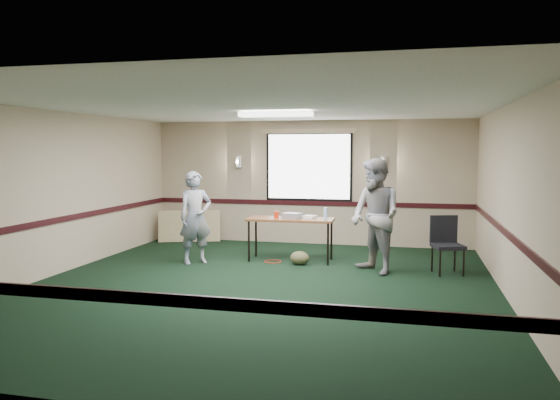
% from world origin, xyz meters
% --- Properties ---
extents(ground, '(8.00, 8.00, 0.00)m').
position_xyz_m(ground, '(0.00, 0.00, 0.00)').
color(ground, black).
rests_on(ground, ground).
extents(room_shell, '(8.00, 8.02, 8.00)m').
position_xyz_m(room_shell, '(0.00, 2.12, 1.58)').
color(room_shell, tan).
rests_on(room_shell, ground).
extents(folding_table, '(1.61, 0.67, 0.80)m').
position_xyz_m(folding_table, '(0.02, 2.04, 0.74)').
color(folding_table, '#5C291A').
rests_on(folding_table, ground).
extents(projector, '(0.37, 0.34, 0.10)m').
position_xyz_m(projector, '(0.05, 2.02, 0.85)').
color(projector, gray).
rests_on(projector, folding_table).
extents(game_console, '(0.27, 0.25, 0.05)m').
position_xyz_m(game_console, '(0.37, 2.10, 0.82)').
color(game_console, white).
rests_on(game_console, folding_table).
extents(red_cup, '(0.09, 0.09, 0.13)m').
position_xyz_m(red_cup, '(-0.22, 1.95, 0.86)').
color(red_cup, red).
rests_on(red_cup, folding_table).
extents(water_bottle, '(0.07, 0.07, 0.22)m').
position_xyz_m(water_bottle, '(0.69, 1.96, 0.91)').
color(water_bottle, '#93C7F1').
rests_on(water_bottle, folding_table).
extents(duffel_bag, '(0.41, 0.35, 0.24)m').
position_xyz_m(duffel_bag, '(0.26, 1.72, 0.12)').
color(duffel_bag, '#4C4C2B').
rests_on(duffel_bag, ground).
extents(cable_coil, '(0.39, 0.39, 0.02)m').
position_xyz_m(cable_coil, '(-0.26, 1.83, 0.01)').
color(cable_coil, '#B72C16').
rests_on(cable_coil, ground).
extents(folded_table, '(1.37, 0.63, 0.70)m').
position_xyz_m(folded_table, '(-2.65, 3.60, 0.35)').
color(folded_table, tan).
rests_on(folded_table, ground).
extents(conference_chair, '(0.58, 0.60, 0.95)m').
position_xyz_m(conference_chair, '(2.77, 1.66, 0.56)').
color(conference_chair, black).
rests_on(conference_chair, ground).
extents(person_left, '(0.72, 0.71, 1.67)m').
position_xyz_m(person_left, '(-1.61, 1.42, 0.84)').
color(person_left, '#3B5381').
rests_on(person_left, ground).
extents(person_right, '(1.16, 1.18, 1.92)m').
position_xyz_m(person_right, '(1.62, 1.36, 0.96)').
color(person_right, '#7486B5').
rests_on(person_right, ground).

